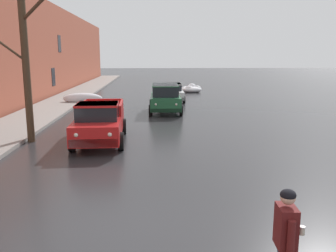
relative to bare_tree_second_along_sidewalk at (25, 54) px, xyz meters
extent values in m
plane|color=#2B2B2D|center=(4.63, -8.47, -3.70)|extent=(200.00, 200.00, 0.00)
cube|color=gray|center=(-1.81, 9.53, -3.62)|extent=(3.16, 80.00, 0.15)
cube|color=#9E4C38|center=(-3.89, 9.53, 0.44)|extent=(0.60, 80.00, 8.28)
cube|color=black|center=(-3.60, 17.90, -1.95)|extent=(0.08, 1.10, 1.60)
cube|color=black|center=(-3.60, 20.80, 1.06)|extent=(0.08, 1.10, 1.60)
ellipsoid|color=white|center=(9.24, 20.58, -3.40)|extent=(2.06, 1.23, 0.59)
ellipsoid|color=white|center=(8.99, 20.45, -3.34)|extent=(0.85, 0.70, 0.70)
ellipsoid|color=white|center=(9.85, 20.76, -3.36)|extent=(0.81, 0.68, 0.68)
ellipsoid|color=white|center=(9.19, 22.54, -3.45)|extent=(1.61, 0.93, 0.49)
ellipsoid|color=white|center=(9.54, 22.70, -3.33)|extent=(0.88, 0.74, 0.74)
ellipsoid|color=white|center=(-0.07, 12.56, -3.29)|extent=(3.01, 0.94, 0.82)
ellipsoid|color=white|center=(0.59, 12.46, -3.39)|extent=(0.73, 0.61, 0.61)
ellipsoid|color=white|center=(-0.51, 12.59, -3.33)|extent=(0.88, 0.73, 0.73)
cylinder|color=#423323|center=(0.00, 0.05, -0.17)|extent=(0.30, 0.30, 7.05)
cylinder|color=#423323|center=(0.56, -0.32, 1.75)|extent=(1.26, 0.89, 0.90)
cube|color=red|center=(2.97, -0.08, -2.96)|extent=(2.03, 5.17, 0.76)
cube|color=black|center=(3.00, -0.79, -2.26)|extent=(1.68, 1.69, 0.64)
cube|color=red|center=(3.00, -0.79, -1.98)|extent=(1.72, 1.75, 0.08)
cube|color=red|center=(3.81, 0.97, -2.36)|extent=(0.19, 2.46, 0.44)
cube|color=red|center=(2.06, 0.91, -2.36)|extent=(0.19, 2.46, 0.44)
cube|color=red|center=(2.88, 2.43, -2.36)|extent=(1.75, 0.16, 0.44)
cube|color=#B7B7BC|center=(3.06, -2.57, -3.16)|extent=(1.75, 0.18, 0.32)
sphere|color=white|center=(3.66, -2.59, -2.84)|extent=(0.16, 0.16, 0.16)
sphere|color=white|center=(2.46, -2.63, -2.84)|extent=(0.16, 0.16, 0.16)
cylinder|color=black|center=(3.97, -1.58, -3.34)|extent=(0.25, 0.73, 0.72)
cylinder|color=black|center=(2.09, -1.65, -3.34)|extent=(0.25, 0.73, 0.72)
cylinder|color=black|center=(3.86, 1.49, -3.34)|extent=(0.25, 0.73, 0.72)
cylinder|color=black|center=(1.98, 1.42, -3.34)|extent=(0.25, 0.73, 0.72)
cube|color=#1E5633|center=(6.09, 7.86, -2.96)|extent=(1.94, 4.35, 0.80)
cube|color=black|center=(6.09, 7.91, -2.22)|extent=(1.65, 3.05, 0.68)
cube|color=#1E5633|center=(6.09, 7.91, -1.91)|extent=(1.69, 3.11, 0.06)
cube|color=black|center=(6.05, 5.76, -3.24)|extent=(1.82, 0.15, 0.22)
cube|color=black|center=(6.13, 9.97, -3.24)|extent=(1.82, 0.15, 0.22)
cylinder|color=black|center=(7.02, 6.51, -3.36)|extent=(0.19, 0.68, 0.68)
cylinder|color=black|center=(5.12, 6.54, -3.36)|extent=(0.19, 0.68, 0.68)
cylinder|color=black|center=(7.07, 9.18, -3.36)|extent=(0.19, 0.68, 0.68)
cylinder|color=black|center=(5.17, 9.22, -3.36)|extent=(0.19, 0.68, 0.68)
sphere|color=silver|center=(6.66, 5.72, -2.88)|extent=(0.14, 0.14, 0.14)
sphere|color=silver|center=(5.45, 5.74, -2.88)|extent=(0.14, 0.14, 0.14)
cube|color=silver|center=(6.83, 13.71, -3.10)|extent=(1.83, 4.17, 0.60)
cube|color=black|center=(6.83, 13.91, -2.54)|extent=(1.56, 2.17, 0.52)
cube|color=silver|center=(6.83, 13.91, -2.31)|extent=(1.60, 2.22, 0.06)
cube|color=slate|center=(6.82, 11.67, -3.28)|extent=(1.76, 0.13, 0.22)
cube|color=slate|center=(6.84, 15.74, -3.28)|extent=(1.76, 0.13, 0.22)
cylinder|color=black|center=(7.74, 12.41, -3.40)|extent=(0.18, 0.60, 0.60)
cylinder|color=black|center=(5.90, 12.42, -3.40)|extent=(0.18, 0.60, 0.60)
cylinder|color=black|center=(7.76, 14.99, -3.40)|extent=(0.18, 0.60, 0.60)
cylinder|color=black|center=(5.92, 15.00, -3.40)|extent=(0.18, 0.60, 0.60)
sphere|color=silver|center=(7.40, 11.64, -3.02)|extent=(0.14, 0.14, 0.14)
sphere|color=silver|center=(6.23, 11.65, -3.02)|extent=(0.14, 0.14, 0.14)
cube|color=#5B1919|center=(7.10, -10.55, -2.52)|extent=(0.29, 0.44, 0.64)
cylinder|color=#5B1919|center=(7.13, -10.29, -2.58)|extent=(0.12, 0.12, 0.56)
cylinder|color=#5B1919|center=(7.08, -10.81, -2.58)|extent=(0.12, 0.12, 0.56)
sphere|color=beige|center=(7.10, -10.55, -2.06)|extent=(0.22, 0.22, 0.22)
ellipsoid|color=black|center=(7.10, -10.55, -2.02)|extent=(0.23, 0.23, 0.17)
cylinder|color=beige|center=(7.27, -10.73, -2.50)|extent=(0.09, 0.09, 0.11)
cylinder|color=silver|center=(7.27, -10.73, -2.43)|extent=(0.09, 0.09, 0.02)
camera|label=1|loc=(5.13, -15.39, -0.04)|focal=38.68mm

